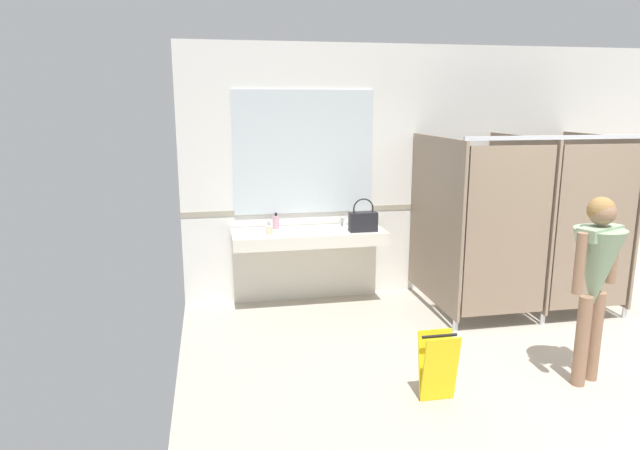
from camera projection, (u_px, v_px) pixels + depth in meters
The scene contains 11 objects.
ground_plane at pixel (626, 393), 4.57m from camera, with size 7.27×6.00×0.10m, color #B2A899.
wall_back at pixel (481, 170), 6.89m from camera, with size 7.27×0.12×2.94m, color silver.
wall_back_tile_band at pixel (481, 204), 6.92m from camera, with size 7.27×0.01×0.06m, color #9E937F.
vanity_counter at pixel (307, 249), 6.38m from camera, with size 1.71×0.58×0.99m.
mirror_panel at pixel (304, 152), 6.35m from camera, with size 1.61×0.02×1.40m, color silver.
bathroom_stalls at pixel (527, 220), 6.06m from camera, with size 2.02×1.41×1.97m.
person_standing at pixel (596, 269), 4.45m from camera, with size 0.52×0.52×1.57m.
handbag at pixel (363, 221), 6.19m from camera, with size 0.31×0.11×0.37m.
soap_dispenser at pixel (276, 222), 6.33m from camera, with size 0.07×0.07×0.19m.
paper_cup at pixel (269, 230), 6.05m from camera, with size 0.07×0.07×0.10m, color beige.
wet_floor_sign at pixel (438, 366), 4.32m from camera, with size 0.28×0.19×0.55m.
Camera 1 is at (-3.27, -3.61, 2.28)m, focal length 31.28 mm.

